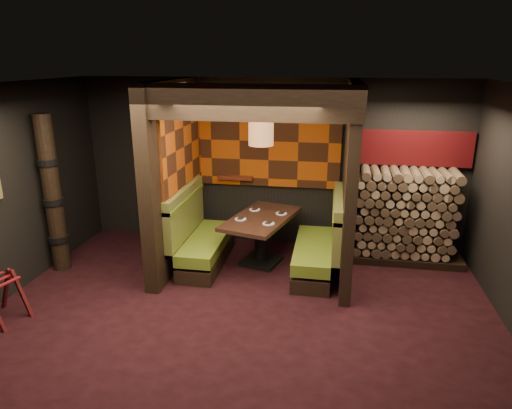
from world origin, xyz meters
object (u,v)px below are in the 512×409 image
object	(u,v)px
booth_bench_right	(320,248)
booth_bench_left	(200,240)
firewood_stack	(409,216)
totem_column	(53,196)
dining_table	(261,231)
pendant_lamp	(261,130)
luggage_rack	(0,296)

from	to	relation	value
booth_bench_right	booth_bench_left	bearing A→B (deg)	180.00
firewood_stack	totem_column	bearing A→B (deg)	-166.81
booth_bench_left	booth_bench_right	size ratio (longest dim) A/B	1.00
dining_table	pendant_lamp	bearing A→B (deg)	-90.00
booth_bench_left	luggage_rack	world-z (taller)	booth_bench_left
booth_bench_right	firewood_stack	distance (m)	1.56
booth_bench_left	luggage_rack	bearing A→B (deg)	-134.41
booth_bench_right	luggage_rack	world-z (taller)	booth_bench_right
firewood_stack	dining_table	bearing A→B (deg)	-166.96
totem_column	firewood_stack	size ratio (longest dim) A/B	1.39
pendant_lamp	totem_column	xyz separation A→B (m)	(-3.04, -0.67, -0.96)
booth_bench_right	luggage_rack	size ratio (longest dim) A/B	2.31
pendant_lamp	firewood_stack	world-z (taller)	pendant_lamp
pendant_lamp	firewood_stack	size ratio (longest dim) A/B	0.54
dining_table	pendant_lamp	size ratio (longest dim) A/B	1.77
dining_table	booth_bench_left	bearing A→B (deg)	-169.94
booth_bench_left	luggage_rack	distance (m)	2.84
firewood_stack	booth_bench_left	bearing A→B (deg)	-167.83
luggage_rack	booth_bench_left	bearing A→B (deg)	45.59
dining_table	firewood_stack	world-z (taller)	firewood_stack
pendant_lamp	totem_column	distance (m)	3.26
luggage_rack	dining_table	bearing A→B (deg)	36.75
booth_bench_left	totem_column	xyz separation A→B (m)	(-2.09, -0.55, 0.79)
dining_table	luggage_rack	bearing A→B (deg)	-143.25
booth_bench_right	totem_column	world-z (taller)	totem_column
booth_bench_left	dining_table	distance (m)	0.98
pendant_lamp	firewood_stack	xyz separation A→B (m)	(2.29, 0.58, -1.39)
firewood_stack	luggage_rack	bearing A→B (deg)	-152.48
luggage_rack	totem_column	size ratio (longest dim) A/B	0.29
booth_bench_left	luggage_rack	xyz separation A→B (m)	(-1.98, -2.03, -0.08)
booth_bench_right	firewood_stack	bearing A→B (deg)	27.35
totem_column	dining_table	bearing A→B (deg)	13.30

